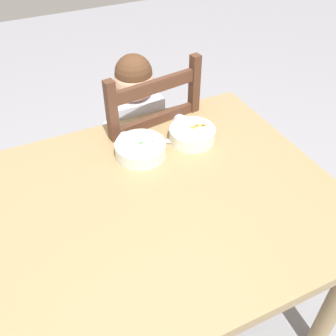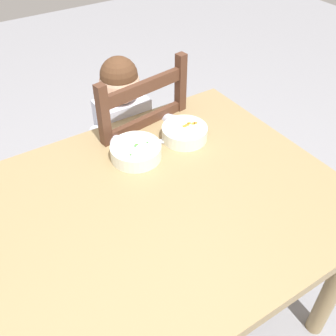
% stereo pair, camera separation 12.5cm
% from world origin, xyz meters
% --- Properties ---
extents(ground_plane, '(8.00, 8.00, 0.00)m').
position_xyz_m(ground_plane, '(0.00, 0.00, 0.00)').
color(ground_plane, gray).
extents(dining_table, '(1.19, 0.97, 0.73)m').
position_xyz_m(dining_table, '(0.00, 0.00, 0.62)').
color(dining_table, '#977F55').
rests_on(dining_table, ground).
extents(dining_chair, '(0.47, 0.47, 0.98)m').
position_xyz_m(dining_chair, '(0.16, 0.53, 0.47)').
color(dining_chair, '#503020').
rests_on(dining_chair, ground).
extents(child_figure, '(0.32, 0.31, 0.96)m').
position_xyz_m(child_figure, '(0.15, 0.53, 0.64)').
color(child_figure, silver).
rests_on(child_figure, ground).
extents(bowl_of_peas, '(0.19, 0.19, 0.06)m').
position_xyz_m(bowl_of_peas, '(0.04, 0.23, 0.75)').
color(bowl_of_peas, white).
rests_on(bowl_of_peas, dining_table).
extents(bowl_of_carrots, '(0.18, 0.18, 0.05)m').
position_xyz_m(bowl_of_carrots, '(0.26, 0.23, 0.75)').
color(bowl_of_carrots, white).
rests_on(bowl_of_carrots, dining_table).
extents(spoon, '(0.14, 0.06, 0.01)m').
position_xyz_m(spoon, '(0.19, 0.25, 0.73)').
color(spoon, silver).
rests_on(spoon, dining_table).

